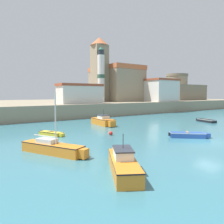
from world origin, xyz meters
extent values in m
plane|color=teal|center=(0.00, 0.00, 0.00)|extent=(200.00, 200.00, 0.00)
cube|color=gray|center=(0.00, 45.35, 1.40)|extent=(120.00, 40.00, 2.80)
cube|color=#284C9E|center=(0.05, 2.61, 0.29)|extent=(3.60, 3.35, 0.57)
cube|color=#284C9E|center=(1.65, 1.23, 0.29)|extent=(0.88, 0.89, 0.49)
cube|color=white|center=(0.05, 2.61, 0.53)|extent=(3.64, 3.38, 0.07)
cube|color=#997F5B|center=(0.05, 2.61, 0.61)|extent=(0.85, 0.94, 0.08)
cube|color=black|center=(-1.44, 3.89, 0.34)|extent=(0.28, 0.28, 0.36)
cube|color=yellow|center=(-12.08, 12.42, 0.21)|extent=(2.17, 3.14, 0.41)
cube|color=yellow|center=(-11.36, 10.85, 0.21)|extent=(0.70, 0.65, 0.35)
cube|color=black|center=(-12.08, 12.42, 0.37)|extent=(2.19, 3.17, 0.07)
cube|color=#997F5B|center=(-12.08, 12.42, 0.45)|extent=(0.87, 0.54, 0.08)
cube|color=black|center=(-12.75, 13.89, 0.26)|extent=(0.26, 0.26, 0.36)
cube|color=orange|center=(-12.42, -2.09, 0.44)|extent=(3.72, 5.15, 0.89)
cube|color=orange|center=(-11.03, 0.42, 0.44)|extent=(1.01, 0.95, 0.75)
cube|color=black|center=(-12.42, -2.09, 0.85)|extent=(3.76, 5.21, 0.07)
cube|color=silver|center=(-12.29, -1.87, 1.15)|extent=(1.81, 2.08, 0.52)
cube|color=#2D333D|center=(-12.29, -1.87, 1.44)|extent=(1.94, 2.25, 0.08)
cylinder|color=black|center=(-12.29, -1.87, 1.93)|extent=(0.04, 0.04, 0.90)
cube|color=orange|center=(-14.58, 4.65, 0.42)|extent=(3.75, 5.60, 0.83)
cube|color=orange|center=(-13.13, 1.89, 0.42)|extent=(0.87, 0.82, 0.71)
cube|color=black|center=(-14.58, 4.65, 0.79)|extent=(3.79, 5.66, 0.07)
cylinder|color=silver|center=(-14.39, 4.27, 2.91)|extent=(0.10, 0.10, 4.15)
cylinder|color=silver|center=(-14.91, 5.28, 1.38)|extent=(1.26, 2.30, 0.08)
cube|color=silver|center=(-14.85, 5.15, 1.01)|extent=(1.57, 1.91, 0.36)
cube|color=black|center=(14.04, 9.15, 0.23)|extent=(1.79, 3.36, 0.47)
cube|color=black|center=(14.39, 10.99, 0.23)|extent=(0.75, 0.66, 0.40)
cube|color=white|center=(14.04, 9.15, 0.43)|extent=(1.80, 3.40, 0.07)
cube|color=#997F5B|center=(14.04, 9.15, 0.51)|extent=(1.04, 0.39, 0.08)
cube|color=orange|center=(-2.52, 16.35, 0.50)|extent=(1.98, 4.69, 1.00)
cube|color=orange|center=(-2.63, 13.64, 0.50)|extent=(1.01, 0.84, 0.85)
cube|color=black|center=(-2.52, 16.35, 0.96)|extent=(2.00, 4.74, 0.07)
cube|color=silver|center=(-2.53, 16.12, 1.25)|extent=(1.40, 1.67, 0.49)
cube|color=#2D333D|center=(-2.53, 16.12, 1.53)|extent=(1.50, 1.81, 0.08)
cylinder|color=black|center=(-2.53, 16.12, 2.02)|extent=(0.04, 0.04, 0.90)
sphere|color=red|center=(-6.20, 8.57, 0.22)|extent=(0.45, 0.45, 0.45)
cube|color=gray|center=(16.00, 38.98, 7.05)|extent=(9.96, 14.63, 8.51)
cube|color=#C1663D|center=(16.00, 38.98, 11.90)|extent=(10.16, 14.92, 1.20)
cube|color=gray|center=(9.21, 36.79, 10.04)|extent=(3.61, 3.61, 14.49)
cone|color=#C1663D|center=(9.21, 36.79, 18.29)|extent=(4.70, 4.70, 2.00)
cube|color=#796C57|center=(40.00, 37.03, 5.26)|extent=(13.82, 13.82, 4.93)
cylinder|color=gray|center=(40.00, 37.03, 6.76)|extent=(6.93, 6.93, 7.92)
cylinder|color=#796C57|center=(40.00, 37.03, 11.12)|extent=(7.28, 7.28, 0.80)
cylinder|color=silver|center=(8.00, 34.09, 8.56)|extent=(1.74, 1.74, 11.53)
cylinder|color=#2D5647|center=(8.00, 34.09, 9.14)|extent=(1.80, 1.80, 0.90)
cylinder|color=#262D33|center=(8.00, 34.09, 14.93)|extent=(1.48, 1.48, 1.20)
cone|color=#2D5647|center=(8.00, 34.09, 15.93)|extent=(1.66, 1.66, 0.80)
cube|color=silver|center=(0.00, 29.61, 4.62)|extent=(9.00, 4.04, 3.66)
cube|color=#9E472D|center=(0.00, 29.61, 6.70)|extent=(9.45, 4.25, 0.50)
cube|color=silver|center=(24.00, 29.51, 5.57)|extent=(7.92, 6.71, 5.54)
cube|color=#9E472D|center=(24.00, 29.51, 8.59)|extent=(8.31, 7.05, 0.50)
camera|label=1|loc=(-20.33, -12.49, 4.86)|focal=35.00mm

